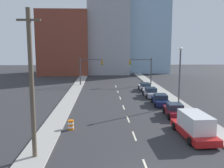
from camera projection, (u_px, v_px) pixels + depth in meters
sidewalk_left at (81, 80)px, 59.47m from camera, size 2.15×91.54×0.16m
sidewalk_right at (146, 80)px, 60.13m from camera, size 2.15×91.54×0.16m
lane_stripe_at_2m at (146, 167)px, 16.55m from camera, size 0.16×2.40×0.01m
lane_stripe_at_8m at (134, 136)px, 22.41m from camera, size 0.16×2.40×0.01m
lane_stripe_at_13m at (128, 119)px, 27.60m from camera, size 0.16×2.40×0.01m
lane_stripe_at_19m at (124, 107)px, 33.10m from camera, size 0.16×2.40×0.01m
lane_stripe_at_25m at (120, 98)px, 39.15m from camera, size 0.16×2.40×0.01m
lane_stripe_at_31m at (118, 92)px, 44.74m from camera, size 0.16×2.40×0.01m
lane_stripe_at_37m at (116, 86)px, 50.81m from camera, size 0.16×2.40×0.01m
building_brick_left at (65, 44)px, 74.87m from camera, size 14.00×16.00×18.07m
building_office_center at (108, 32)px, 78.82m from camera, size 12.00×20.00×25.55m
building_glass_right at (144, 31)px, 83.24m from camera, size 13.00×20.00×26.35m
traffic_signal_left at (87, 67)px, 51.74m from camera, size 4.82×0.35×5.76m
traffic_signal_right at (144, 67)px, 52.24m from camera, size 4.82×0.35×5.76m
utility_pole_left_near at (32, 84)px, 17.12m from camera, size 1.60×0.32×10.50m
traffic_barrel at (71, 125)px, 24.07m from camera, size 0.56×0.56×0.95m
street_lamp at (180, 72)px, 33.22m from camera, size 0.44×0.44×7.91m
box_truck_red at (194, 126)px, 21.96m from camera, size 2.65×6.33×2.19m
sedan_maroon at (175, 110)px, 28.72m from camera, size 2.28×4.34×1.50m
sedan_navy at (160, 100)px, 34.56m from camera, size 2.35×4.84×1.47m
sedan_silver at (151, 93)px, 40.11m from camera, size 2.19×4.68×1.50m
sedan_white at (145, 87)px, 45.94m from camera, size 2.23×4.73×1.41m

